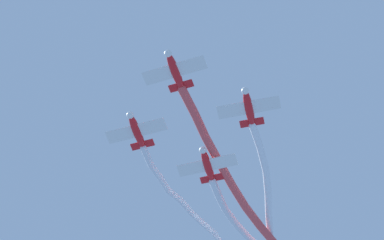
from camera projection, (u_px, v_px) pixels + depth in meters
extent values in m
ellipsoid|color=red|center=(175.00, 71.00, 79.04)|extent=(2.66, 4.33, 0.89)
sphere|color=white|center=(168.00, 53.00, 77.95)|extent=(1.01, 1.01, 0.76)
ellipsoid|color=black|center=(173.00, 65.00, 79.03)|extent=(1.00, 1.24, 0.48)
cube|color=white|center=(175.00, 71.00, 78.87)|extent=(6.38, 4.04, 0.12)
cube|color=red|center=(181.00, 86.00, 80.08)|extent=(2.60, 1.81, 0.10)
cube|color=white|center=(181.00, 83.00, 80.42)|extent=(0.53, 0.95, 1.23)
cylinder|color=#DB4C4C|center=(189.00, 103.00, 81.10)|extent=(2.55, 3.46, 1.09)
cylinder|color=#DB4C4C|center=(200.00, 126.00, 82.86)|extent=(2.20, 2.98, 1.10)
cylinder|color=#DB4C4C|center=(212.00, 149.00, 84.59)|extent=(2.61, 3.48, 0.98)
cylinder|color=#DB4C4C|center=(225.00, 173.00, 86.26)|extent=(2.71, 3.35, 1.22)
cylinder|color=#DB4C4C|center=(239.00, 196.00, 87.60)|extent=(2.72, 3.03, 1.40)
cylinder|color=#DB4C4C|center=(253.00, 217.00, 88.92)|extent=(2.76, 3.06, 0.99)
cylinder|color=#DB4C4C|center=(267.00, 235.00, 90.53)|extent=(2.85, 3.07, 1.28)
sphere|color=#DB4C4C|center=(182.00, 89.00, 80.15)|extent=(0.89, 0.89, 0.89)
sphere|color=#DB4C4C|center=(196.00, 116.00, 82.05)|extent=(0.89, 0.89, 0.89)
sphere|color=#DB4C4C|center=(205.00, 137.00, 83.67)|extent=(0.89, 0.89, 0.89)
sphere|color=#DB4C4C|center=(219.00, 161.00, 85.51)|extent=(0.89, 0.89, 0.89)
sphere|color=#DB4C4C|center=(232.00, 185.00, 87.01)|extent=(0.89, 0.89, 0.89)
sphere|color=#DB4C4C|center=(246.00, 207.00, 88.19)|extent=(0.89, 0.89, 0.89)
sphere|color=#DB4C4C|center=(260.00, 226.00, 89.65)|extent=(0.89, 0.89, 0.89)
ellipsoid|color=red|center=(249.00, 108.00, 80.96)|extent=(2.26, 4.42, 0.89)
sphere|color=white|center=(245.00, 91.00, 79.83)|extent=(0.96, 0.96, 0.76)
ellipsoid|color=black|center=(248.00, 102.00, 80.94)|extent=(0.92, 1.23, 0.48)
cube|color=white|center=(249.00, 108.00, 80.78)|extent=(6.49, 3.47, 0.12)
cube|color=red|center=(252.00, 122.00, 82.02)|extent=(2.62, 1.59, 0.10)
cube|color=white|center=(251.00, 119.00, 82.36)|extent=(0.44, 0.98, 1.23)
cylinder|color=white|center=(256.00, 137.00, 83.08)|extent=(2.16, 3.14, 1.31)
cylinder|color=white|center=(263.00, 159.00, 84.85)|extent=(1.93, 3.23, 0.96)
cylinder|color=white|center=(267.00, 183.00, 86.72)|extent=(1.79, 3.41, 1.37)
cylinder|color=white|center=(268.00, 203.00, 88.75)|extent=(1.63, 3.07, 1.42)
cylinder|color=white|center=(269.00, 223.00, 90.75)|extent=(1.68, 3.54, 1.13)
sphere|color=white|center=(253.00, 126.00, 82.10)|extent=(0.77, 0.77, 0.77)
sphere|color=white|center=(260.00, 147.00, 84.05)|extent=(0.77, 0.77, 0.77)
sphere|color=white|center=(266.00, 171.00, 85.65)|extent=(0.77, 0.77, 0.77)
sphere|color=white|center=(268.00, 193.00, 87.78)|extent=(0.77, 0.77, 0.77)
sphere|color=white|center=(269.00, 212.00, 89.72)|extent=(0.77, 0.77, 0.77)
sphere|color=white|center=(270.00, 234.00, 91.79)|extent=(0.77, 0.77, 0.77)
ellipsoid|color=red|center=(137.00, 131.00, 83.38)|extent=(2.56, 4.36, 0.89)
sphere|color=white|center=(130.00, 115.00, 82.27)|extent=(1.00, 1.00, 0.76)
ellipsoid|color=black|center=(135.00, 125.00, 83.37)|extent=(0.98, 1.24, 0.48)
cube|color=white|center=(136.00, 131.00, 83.20)|extent=(6.41, 3.90, 0.12)
cube|color=red|center=(143.00, 145.00, 84.42)|extent=(2.61, 1.75, 0.10)
cube|color=white|center=(142.00, 141.00, 84.76)|extent=(0.50, 0.96, 1.23)
cylinder|color=white|center=(147.00, 157.00, 85.40)|extent=(1.91, 2.82, 1.30)
cylinder|color=white|center=(156.00, 172.00, 87.11)|extent=(1.97, 2.29, 1.53)
cylinder|color=white|center=(164.00, 184.00, 88.81)|extent=(1.96, 2.50, 1.54)
cylinder|color=white|center=(174.00, 195.00, 90.48)|extent=(2.28, 2.23, 1.48)
cylinder|color=white|center=(186.00, 206.00, 92.03)|extent=(2.21, 2.44, 1.21)
cylinder|color=white|center=(198.00, 218.00, 93.69)|extent=(2.52, 2.62, 1.46)
cylinder|color=white|center=(209.00, 228.00, 95.36)|extent=(2.15, 2.13, 1.48)
cylinder|color=white|center=(218.00, 239.00, 96.80)|extent=(2.06, 2.50, 0.93)
sphere|color=white|center=(144.00, 148.00, 84.50)|extent=(0.71, 0.71, 0.71)
sphere|color=white|center=(151.00, 166.00, 86.30)|extent=(0.71, 0.71, 0.71)
sphere|color=white|center=(160.00, 177.00, 87.93)|extent=(0.71, 0.71, 0.71)
sphere|color=white|center=(168.00, 190.00, 89.69)|extent=(0.71, 0.71, 0.71)
sphere|color=white|center=(180.00, 200.00, 91.27)|extent=(0.71, 0.71, 0.71)
sphere|color=white|center=(191.00, 212.00, 92.78)|extent=(0.71, 0.71, 0.71)
sphere|color=white|center=(204.00, 224.00, 94.60)|extent=(0.71, 0.71, 0.71)
sphere|color=white|center=(214.00, 232.00, 96.11)|extent=(0.71, 0.71, 0.71)
ellipsoid|color=red|center=(208.00, 166.00, 85.21)|extent=(2.44, 4.39, 0.89)
sphere|color=white|center=(203.00, 150.00, 84.10)|extent=(0.98, 0.98, 0.76)
ellipsoid|color=black|center=(206.00, 160.00, 85.20)|extent=(0.95, 1.23, 0.48)
cube|color=white|center=(207.00, 165.00, 85.04)|extent=(6.45, 3.72, 0.12)
cube|color=red|center=(212.00, 178.00, 86.26)|extent=(2.61, 1.69, 0.10)
cube|color=white|center=(212.00, 175.00, 86.61)|extent=(0.48, 0.97, 1.23)
cylinder|color=white|center=(216.00, 189.00, 86.96)|extent=(1.74, 2.41, 0.87)
cylinder|color=white|center=(222.00, 203.00, 88.20)|extent=(1.83, 2.22, 1.16)
cylinder|color=white|center=(231.00, 217.00, 89.40)|extent=(2.13, 2.43, 0.83)
cylinder|color=white|center=(241.00, 230.00, 90.63)|extent=(2.20, 2.24, 1.27)
sphere|color=white|center=(213.00, 182.00, 86.35)|extent=(0.81, 0.81, 0.81)
sphere|color=white|center=(219.00, 197.00, 87.57)|extent=(0.81, 0.81, 0.81)
sphere|color=white|center=(225.00, 210.00, 88.83)|extent=(0.81, 0.81, 0.81)
sphere|color=white|center=(236.00, 224.00, 89.98)|extent=(0.81, 0.81, 0.81)
sphere|color=white|center=(246.00, 235.00, 91.29)|extent=(0.81, 0.81, 0.81)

